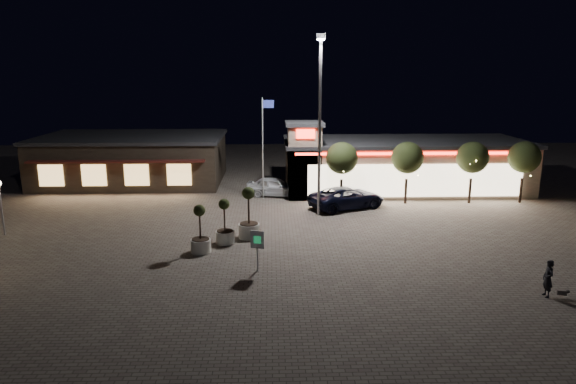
{
  "coord_description": "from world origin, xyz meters",
  "views": [
    {
      "loc": [
        -1.34,
        -27.1,
        9.89
      ],
      "look_at": [
        -0.24,
        6.0,
        2.14
      ],
      "focal_mm": 32.0,
      "sensor_mm": 36.0,
      "label": 1
    }
  ],
  "objects_px": {
    "white_sedan": "(275,187)",
    "valet_sign": "(257,243)",
    "planter_mid": "(200,238)",
    "planter_left": "(225,230)",
    "pickup_truck": "(347,197)",
    "pedestrian": "(548,279)"
  },
  "relations": [
    {
      "from": "white_sedan",
      "to": "planter_left",
      "type": "height_order",
      "value": "planter_left"
    },
    {
      "from": "white_sedan",
      "to": "valet_sign",
      "type": "distance_m",
      "value": 16.34
    },
    {
      "from": "planter_left",
      "to": "planter_mid",
      "type": "relative_size",
      "value": 0.98
    },
    {
      "from": "pickup_truck",
      "to": "white_sedan",
      "type": "relative_size",
      "value": 1.26
    },
    {
      "from": "planter_left",
      "to": "valet_sign",
      "type": "distance_m",
      "value": 4.97
    },
    {
      "from": "planter_left",
      "to": "valet_sign",
      "type": "xyz_separation_m",
      "value": [
        2.04,
        -4.48,
        0.66
      ]
    },
    {
      "from": "white_sedan",
      "to": "planter_left",
      "type": "relative_size",
      "value": 1.69
    },
    {
      "from": "pickup_truck",
      "to": "white_sedan",
      "type": "xyz_separation_m",
      "value": [
        -5.36,
        4.0,
        -0.02
      ]
    },
    {
      "from": "white_sedan",
      "to": "valet_sign",
      "type": "xyz_separation_m",
      "value": [
        -0.99,
        -16.3,
        0.72
      ]
    },
    {
      "from": "planter_mid",
      "to": "planter_left",
      "type": "bearing_deg",
      "value": 51.89
    },
    {
      "from": "white_sedan",
      "to": "planter_mid",
      "type": "bearing_deg",
      "value": 171.77
    },
    {
      "from": "valet_sign",
      "to": "white_sedan",
      "type": "bearing_deg",
      "value": 86.54
    },
    {
      "from": "pickup_truck",
      "to": "planter_mid",
      "type": "height_order",
      "value": "planter_mid"
    },
    {
      "from": "pickup_truck",
      "to": "planter_mid",
      "type": "relative_size",
      "value": 2.09
    },
    {
      "from": "pedestrian",
      "to": "valet_sign",
      "type": "relative_size",
      "value": 0.8
    },
    {
      "from": "pickup_truck",
      "to": "valet_sign",
      "type": "xyz_separation_m",
      "value": [
        -6.35,
        -12.3,
        0.7
      ]
    },
    {
      "from": "pedestrian",
      "to": "planter_left",
      "type": "distance_m",
      "value": 17.13
    },
    {
      "from": "valet_sign",
      "to": "planter_mid",
      "type": "bearing_deg",
      "value": 138.19
    },
    {
      "from": "pickup_truck",
      "to": "pedestrian",
      "type": "distance_m",
      "value": 17.16
    },
    {
      "from": "pedestrian",
      "to": "valet_sign",
      "type": "xyz_separation_m",
      "value": [
        -13.13,
        3.47,
        0.64
      ]
    },
    {
      "from": "pickup_truck",
      "to": "planter_left",
      "type": "distance_m",
      "value": 11.47
    },
    {
      "from": "planter_left",
      "to": "planter_mid",
      "type": "xyz_separation_m",
      "value": [
        -1.22,
        -1.56,
        0.02
      ]
    }
  ]
}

